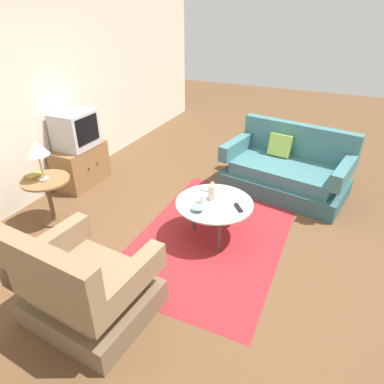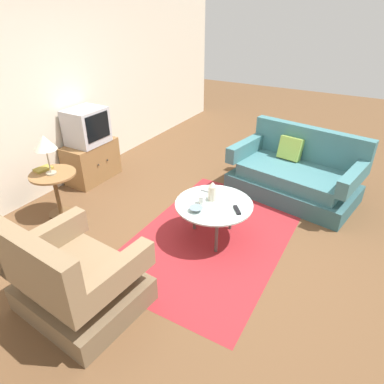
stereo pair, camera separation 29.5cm
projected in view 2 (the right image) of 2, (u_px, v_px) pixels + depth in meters
The scene contains 16 objects.
ground_plane at pixel (208, 235), 3.97m from camera, with size 16.00×16.00×0.00m, color brown.
back_wall at pixel (38, 93), 4.38m from camera, with size 9.00×0.12×2.70m, color beige.
area_rug at pixel (213, 236), 3.94m from camera, with size 2.49×1.60×0.00m, color maroon.
armchair at pixel (74, 282), 2.87m from camera, with size 0.93×1.07×0.95m.
couch at pixel (295, 175), 4.68m from camera, with size 1.21×1.79×0.89m.
coffee_table at pixel (214, 206), 3.73m from camera, with size 0.86×0.86×0.45m.
side_table at pixel (55, 185), 4.14m from camera, with size 0.55×0.55×0.59m.
tv_stand at pixel (92, 161), 5.09m from camera, with size 0.79×0.46×0.58m.
television at pixel (87, 126), 4.82m from camera, with size 0.54×0.45×0.50m.
table_lamp at pixel (44, 144), 3.86m from camera, with size 0.26×0.26×0.48m.
vase at pixel (212, 191), 3.73m from camera, with size 0.09×0.09×0.23m.
mug at pixel (202, 199), 3.69m from camera, with size 0.12×0.07×0.09m.
bowl at pixel (196, 209), 3.57m from camera, with size 0.15×0.15×0.04m.
tv_remote_dark at pixel (237, 210), 3.58m from camera, with size 0.16×0.14×0.02m.
tv_remote_silver at pixel (208, 191), 3.94m from camera, with size 0.05×0.16×0.02m.
book at pixel (43, 169), 4.14m from camera, with size 0.22×0.16×0.03m.
Camera 2 is at (-2.87, -1.42, 2.39)m, focal length 31.68 mm.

